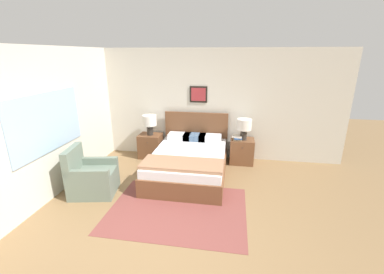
% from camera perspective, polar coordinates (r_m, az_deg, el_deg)
% --- Properties ---
extents(ground_plane, '(16.00, 16.00, 0.00)m').
position_cam_1_polar(ground_plane, '(3.80, -7.07, -22.56)').
color(ground_plane, olive).
extents(wall_back, '(6.85, 0.09, 2.60)m').
position_cam_1_polar(wall_back, '(6.21, 0.98, 7.22)').
color(wall_back, beige).
rests_on(wall_back, ground_plane).
extents(wall_left, '(0.08, 5.65, 2.60)m').
position_cam_1_polar(wall_left, '(5.50, -25.86, 3.99)').
color(wall_left, beige).
rests_on(wall_left, ground_plane).
extents(area_rug_main, '(2.24, 1.70, 0.01)m').
position_cam_1_polar(area_rug_main, '(4.43, -3.20, -15.74)').
color(area_rug_main, brown).
rests_on(area_rug_main, ground_plane).
extents(bed, '(1.52, 2.14, 1.13)m').
position_cam_1_polar(bed, '(5.44, -0.67, -5.48)').
color(bed, brown).
rests_on(bed, ground_plane).
extents(armchair, '(0.88, 0.80, 0.89)m').
position_cam_1_polar(armchair, '(5.09, -21.47, -8.47)').
color(armchair, slate).
rests_on(armchair, ground_plane).
extents(nightstand_near_window, '(0.54, 0.47, 0.58)m').
position_cam_1_polar(nightstand_near_window, '(6.44, -9.17, -1.93)').
color(nightstand_near_window, brown).
rests_on(nightstand_near_window, ground_plane).
extents(nightstand_by_door, '(0.54, 0.47, 0.58)m').
position_cam_1_polar(nightstand_by_door, '(6.13, 10.99, -3.08)').
color(nightstand_by_door, brown).
rests_on(nightstand_by_door, ground_plane).
extents(table_lamp_near_window, '(0.33, 0.33, 0.49)m').
position_cam_1_polar(table_lamp_near_window, '(6.24, -9.41, 3.36)').
color(table_lamp_near_window, '#2D2823').
rests_on(table_lamp_near_window, nightstand_near_window).
extents(table_lamp_by_door, '(0.33, 0.33, 0.49)m').
position_cam_1_polar(table_lamp_by_door, '(5.92, 11.50, 2.44)').
color(table_lamp_by_door, '#2D2823').
rests_on(table_lamp_by_door, nightstand_by_door).
extents(book_thick_bottom, '(0.20, 0.23, 0.04)m').
position_cam_1_polar(book_thick_bottom, '(5.98, 10.01, -0.41)').
color(book_thick_bottom, beige).
rests_on(book_thick_bottom, nightstand_by_door).
extents(book_hardcover_middle, '(0.21, 0.30, 0.03)m').
position_cam_1_polar(book_hardcover_middle, '(5.97, 10.03, -0.11)').
color(book_hardcover_middle, '#335693').
rests_on(book_hardcover_middle, book_thick_bottom).
extents(book_novel_upper, '(0.26, 0.28, 0.03)m').
position_cam_1_polar(book_novel_upper, '(5.96, 10.05, 0.18)').
color(book_novel_upper, silver).
rests_on(book_novel_upper, book_hardcover_middle).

